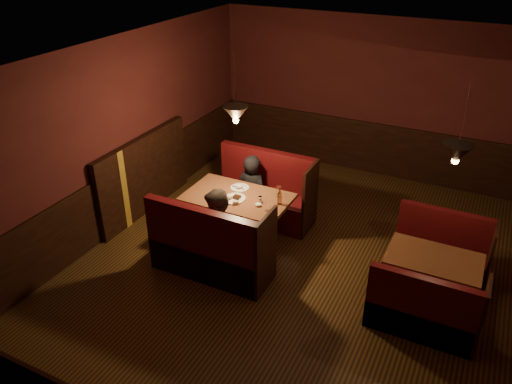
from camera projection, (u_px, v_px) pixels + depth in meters
The scene contains 9 objects.
room at pixel (285, 199), 6.61m from camera, with size 6.02×7.02×2.92m.
main_table at pixel (239, 208), 7.26m from camera, with size 1.51×0.92×1.05m.
main_bench_far at pixel (265, 198), 8.05m from camera, with size 1.66×0.59×1.13m.
main_bench_near at pixel (210, 254), 6.70m from camera, with size 1.66×0.59×1.13m.
second_table at pixel (432, 269), 6.22m from camera, with size 1.14×0.73×0.64m.
second_bench_far at pixel (440, 253), 6.84m from camera, with size 1.26×0.47×0.90m.
second_bench_near at pixel (422, 315), 5.77m from camera, with size 1.26×0.47×0.90m.
diner_a at pixel (252, 179), 7.78m from camera, with size 0.55×0.36×1.50m, color black.
diner_b at pixel (219, 219), 6.73m from camera, with size 0.74×0.57×1.52m, color #352D28.
Camera 1 is at (1.94, -5.29, 4.30)m, focal length 35.00 mm.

